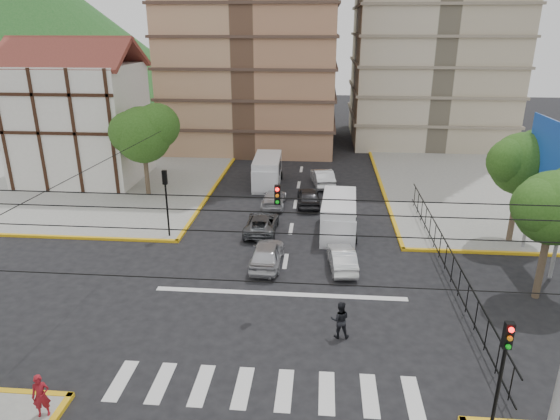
# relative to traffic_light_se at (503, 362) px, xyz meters

# --- Properties ---
(ground) EXTENTS (160.00, 160.00, 0.00)m
(ground) POSITION_rel_traffic_light_se_xyz_m (-7.80, 7.80, -3.11)
(ground) COLOR black
(ground) RESTS_ON ground
(sidewalk_nw) EXTENTS (26.00, 26.00, 0.15)m
(sidewalk_nw) POSITION_rel_traffic_light_se_xyz_m (-27.80, 27.80, -3.04)
(sidewalk_nw) COLOR gray
(sidewalk_nw) RESTS_ON ground
(sidewalk_ne) EXTENTS (26.00, 26.00, 0.15)m
(sidewalk_ne) POSITION_rel_traffic_light_se_xyz_m (12.20, 27.80, -3.04)
(sidewalk_ne) COLOR gray
(sidewalk_ne) RESTS_ON ground
(crosswalk_stripes) EXTENTS (12.00, 2.40, 0.01)m
(crosswalk_stripes) POSITION_rel_traffic_light_se_xyz_m (-7.80, 1.80, -3.11)
(crosswalk_stripes) COLOR silver
(crosswalk_stripes) RESTS_ON ground
(stop_line) EXTENTS (13.00, 0.40, 0.01)m
(stop_line) POSITION_rel_traffic_light_se_xyz_m (-7.80, 9.00, -3.11)
(stop_line) COLOR silver
(stop_line) RESTS_ON ground
(tudor_building) EXTENTS (10.80, 8.05, 12.23)m
(tudor_building) POSITION_rel_traffic_light_se_xyz_m (-26.80, 27.80, 2.14)
(tudor_building) COLOR silver
(tudor_building) RESTS_ON ground
(distant_hill) EXTENTS (70.00, 70.00, 28.00)m
(distant_hill) POSITION_rel_traffic_light_se_xyz_m (-62.80, 77.80, 10.89)
(distant_hill) COLOR #1C551D
(distant_hill) RESTS_ON ground
(park_fence) EXTENTS (0.10, 22.50, 1.66)m
(park_fence) POSITION_rel_traffic_light_se_xyz_m (1.20, 12.30, -3.11)
(park_fence) COLOR black
(park_fence) RESTS_ON ground
(billboard) EXTENTS (0.36, 6.20, 8.10)m
(billboard) POSITION_rel_traffic_light_se_xyz_m (6.65, 13.80, 2.89)
(billboard) COLOR slate
(billboard) RESTS_ON ground
(tree_park_a) EXTENTS (4.41, 3.60, 6.83)m
(tree_park_a) POSITION_rel_traffic_light_se_xyz_m (5.28, 9.81, 1.90)
(tree_park_a) COLOR #473828
(tree_park_a) RESTS_ON ground
(tree_park_c) EXTENTS (4.65, 3.80, 7.25)m
(tree_park_c) POSITION_rel_traffic_light_se_xyz_m (6.29, 16.81, 2.22)
(tree_park_c) COLOR #473828
(tree_park_c) RESTS_ON ground
(tree_tudor) EXTENTS (5.39, 4.40, 7.43)m
(tree_tudor) POSITION_rel_traffic_light_se_xyz_m (-19.70, 23.81, 2.11)
(tree_tudor) COLOR #473828
(tree_tudor) RESTS_ON ground
(traffic_light_se) EXTENTS (0.28, 0.22, 4.40)m
(traffic_light_se) POSITION_rel_traffic_light_se_xyz_m (0.00, 0.00, 0.00)
(traffic_light_se) COLOR black
(traffic_light_se) RESTS_ON ground
(traffic_light_nw) EXTENTS (0.28, 0.22, 4.40)m
(traffic_light_nw) POSITION_rel_traffic_light_se_xyz_m (-15.60, 15.60, 0.00)
(traffic_light_nw) COLOR black
(traffic_light_nw) RESTS_ON ground
(traffic_light_hanging) EXTENTS (18.00, 9.12, 0.92)m
(traffic_light_hanging) POSITION_rel_traffic_light_se_xyz_m (-7.80, 5.76, 2.79)
(traffic_light_hanging) COLOR black
(traffic_light_hanging) RESTS_ON ground
(van_right_lane) EXTENTS (2.41, 5.55, 2.46)m
(van_right_lane) POSITION_rel_traffic_light_se_xyz_m (-4.64, 17.00, -1.92)
(van_right_lane) COLOR silver
(van_right_lane) RESTS_ON ground
(van_left_lane) EXTENTS (2.35, 5.60, 2.49)m
(van_left_lane) POSITION_rel_traffic_light_se_xyz_m (-10.50, 27.24, -1.90)
(van_left_lane) COLOR silver
(van_left_lane) RESTS_ON ground
(car_silver_front_left) EXTENTS (1.82, 4.31, 1.46)m
(car_silver_front_left) POSITION_rel_traffic_light_se_xyz_m (-8.83, 12.22, -2.38)
(car_silver_front_left) COLOR #BABABF
(car_silver_front_left) RESTS_ON ground
(car_white_front_right) EXTENTS (1.75, 3.99, 1.27)m
(car_white_front_right) POSITION_rel_traffic_light_se_xyz_m (-4.55, 12.20, -2.48)
(car_white_front_right) COLOR white
(car_white_front_right) RESTS_ON ground
(car_grey_mid_left) EXTENTS (2.08, 4.44, 1.23)m
(car_grey_mid_left) POSITION_rel_traffic_light_se_xyz_m (-9.73, 17.07, -2.50)
(car_grey_mid_left) COLOR #515458
(car_grey_mid_left) RESTS_ON ground
(car_silver_rear_left) EXTENTS (1.72, 4.21, 1.22)m
(car_silver_rear_left) POSITION_rel_traffic_light_se_xyz_m (-9.40, 22.23, -2.50)
(car_silver_rear_left) COLOR silver
(car_silver_rear_left) RESTS_ON ground
(car_darkgrey_mid_right) EXTENTS (2.00, 4.31, 1.43)m
(car_darkgrey_mid_right) POSITION_rel_traffic_light_se_xyz_m (-6.77, 22.57, -2.40)
(car_darkgrey_mid_right) COLOR #2A2A2C
(car_darkgrey_mid_right) RESTS_ON ground
(car_white_rear_right) EXTENTS (2.29, 4.69, 1.48)m
(car_white_rear_right) POSITION_rel_traffic_light_se_xyz_m (-5.75, 27.77, -2.37)
(car_white_rear_right) COLOR silver
(car_white_rear_right) RESTS_ON ground
(pedestrian_sw_corner) EXTENTS (0.69, 0.57, 1.63)m
(pedestrian_sw_corner) POSITION_rel_traffic_light_se_xyz_m (-15.30, -0.35, -2.15)
(pedestrian_sw_corner) COLOR maroon
(pedestrian_sw_corner) RESTS_ON sidewalk_sw
(pedestrian_crosswalk) EXTENTS (0.86, 0.68, 1.74)m
(pedestrian_crosswalk) POSITION_rel_traffic_light_se_xyz_m (-4.84, 5.48, -2.24)
(pedestrian_crosswalk) COLOR black
(pedestrian_crosswalk) RESTS_ON ground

